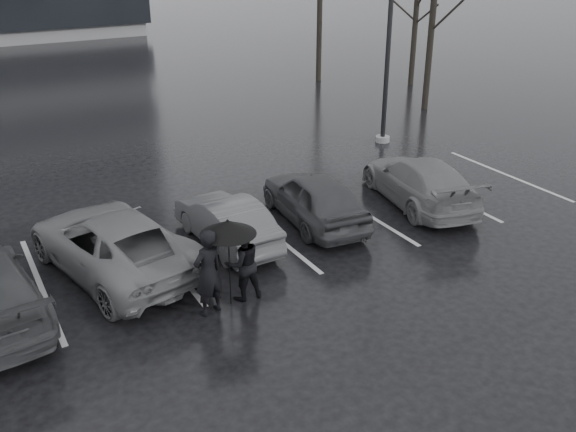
{
  "coord_description": "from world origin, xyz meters",
  "views": [
    {
      "loc": [
        -6.19,
        -10.57,
        7.09
      ],
      "look_at": [
        0.29,
        1.0,
        1.1
      ],
      "focal_mm": 40.0,
      "sensor_mm": 36.0,
      "label": 1
    }
  ],
  "objects_px": {
    "car_west_a": "(226,221)",
    "pedestrian_left": "(208,273)",
    "tree_ne": "(416,10)",
    "pedestrian_right": "(243,263)",
    "car_east": "(419,181)",
    "lamp_post": "(390,20)",
    "tree_east": "(433,11)",
    "car_west_b": "(113,242)",
    "car_main": "(314,198)"
  },
  "relations": [
    {
      "from": "car_east",
      "to": "pedestrian_right",
      "type": "distance_m",
      "value": 6.84
    },
    {
      "from": "car_main",
      "to": "pedestrian_left",
      "type": "height_order",
      "value": "pedestrian_left"
    },
    {
      "from": "pedestrian_left",
      "to": "pedestrian_right",
      "type": "distance_m",
      "value": 0.87
    },
    {
      "from": "car_main",
      "to": "pedestrian_left",
      "type": "xyz_separation_m",
      "value": [
        -4.11,
        -2.74,
        0.24
      ]
    },
    {
      "from": "pedestrian_right",
      "to": "tree_east",
      "type": "height_order",
      "value": "tree_east"
    },
    {
      "from": "car_west_b",
      "to": "tree_east",
      "type": "height_order",
      "value": "tree_east"
    },
    {
      "from": "pedestrian_right",
      "to": "tree_ne",
      "type": "distance_m",
      "value": 21.35
    },
    {
      "from": "tree_east",
      "to": "car_east",
      "type": "bearing_deg",
      "value": -131.28
    },
    {
      "from": "car_west_a",
      "to": "car_east",
      "type": "distance_m",
      "value": 5.74
    },
    {
      "from": "car_main",
      "to": "tree_east",
      "type": "relative_size",
      "value": 0.49
    },
    {
      "from": "car_main",
      "to": "car_west_a",
      "type": "xyz_separation_m",
      "value": [
        -2.53,
        -0.05,
        -0.08
      ]
    },
    {
      "from": "lamp_post",
      "to": "tree_east",
      "type": "xyz_separation_m",
      "value": [
        4.34,
        2.82,
        -0.24
      ]
    },
    {
      "from": "car_west_b",
      "to": "car_east",
      "type": "distance_m",
      "value": 8.48
    },
    {
      "from": "car_west_b",
      "to": "lamp_post",
      "type": "relative_size",
      "value": 0.54
    },
    {
      "from": "car_west_a",
      "to": "tree_ne",
      "type": "height_order",
      "value": "tree_ne"
    },
    {
      "from": "car_west_a",
      "to": "tree_east",
      "type": "xyz_separation_m",
      "value": [
        12.62,
        7.54,
        3.4
      ]
    },
    {
      "from": "car_main",
      "to": "tree_east",
      "type": "bearing_deg",
      "value": -138.1
    },
    {
      "from": "pedestrian_right",
      "to": "tree_ne",
      "type": "bearing_deg",
      "value": -137.95
    },
    {
      "from": "pedestrian_right",
      "to": "tree_ne",
      "type": "xyz_separation_m",
      "value": [
        15.86,
        14.04,
        2.69
      ]
    },
    {
      "from": "car_east",
      "to": "tree_ne",
      "type": "distance_m",
      "value": 15.38
    },
    {
      "from": "car_east",
      "to": "lamp_post",
      "type": "bearing_deg",
      "value": -105.21
    },
    {
      "from": "car_east",
      "to": "lamp_post",
      "type": "xyz_separation_m",
      "value": [
        2.54,
        5.02,
        3.59
      ]
    },
    {
      "from": "car_west_a",
      "to": "tree_east",
      "type": "relative_size",
      "value": 0.45
    },
    {
      "from": "pedestrian_right",
      "to": "tree_east",
      "type": "relative_size",
      "value": 0.2
    },
    {
      "from": "car_main",
      "to": "car_east",
      "type": "height_order",
      "value": "car_main"
    },
    {
      "from": "tree_ne",
      "to": "tree_east",
      "type": "bearing_deg",
      "value": -122.01
    },
    {
      "from": "pedestrian_right",
      "to": "tree_east",
      "type": "distance_m",
      "value": 17.01
    },
    {
      "from": "car_east",
      "to": "pedestrian_left",
      "type": "bearing_deg",
      "value": 29.72
    },
    {
      "from": "car_east",
      "to": "car_west_b",
      "type": "bearing_deg",
      "value": 9.78
    },
    {
      "from": "pedestrian_left",
      "to": "lamp_post",
      "type": "relative_size",
      "value": 0.2
    },
    {
      "from": "car_west_a",
      "to": "lamp_post",
      "type": "bearing_deg",
      "value": -153.15
    },
    {
      "from": "car_west_b",
      "to": "lamp_post",
      "type": "distance_m",
      "value": 12.51
    },
    {
      "from": "car_west_a",
      "to": "tree_ne",
      "type": "bearing_deg",
      "value": -145.5
    },
    {
      "from": "tree_east",
      "to": "lamp_post",
      "type": "bearing_deg",
      "value": -146.99
    },
    {
      "from": "car_west_a",
      "to": "car_west_b",
      "type": "xyz_separation_m",
      "value": [
        -2.75,
        -0.02,
        0.1
      ]
    },
    {
      "from": "car_west_a",
      "to": "pedestrian_left",
      "type": "relative_size",
      "value": 1.98
    },
    {
      "from": "car_west_b",
      "to": "pedestrian_left",
      "type": "xyz_separation_m",
      "value": [
        1.17,
        -2.66,
        0.22
      ]
    },
    {
      "from": "pedestrian_left",
      "to": "tree_ne",
      "type": "xyz_separation_m",
      "value": [
        16.7,
        14.23,
        2.59
      ]
    },
    {
      "from": "car_west_a",
      "to": "car_east",
      "type": "bearing_deg",
      "value": 174.14
    },
    {
      "from": "car_west_b",
      "to": "pedestrian_right",
      "type": "distance_m",
      "value": 3.18
    },
    {
      "from": "car_west_b",
      "to": "pedestrian_right",
      "type": "bearing_deg",
      "value": 116.56
    },
    {
      "from": "car_main",
      "to": "pedestrian_right",
      "type": "distance_m",
      "value": 4.14
    },
    {
      "from": "car_west_b",
      "to": "tree_ne",
      "type": "relative_size",
      "value": 0.72
    },
    {
      "from": "car_east",
      "to": "car_main",
      "type": "bearing_deg",
      "value": 5.42
    },
    {
      "from": "car_east",
      "to": "tree_ne",
      "type": "height_order",
      "value": "tree_ne"
    },
    {
      "from": "car_main",
      "to": "car_east",
      "type": "bearing_deg",
      "value": 179.06
    },
    {
      "from": "lamp_post",
      "to": "pedestrian_right",
      "type": "bearing_deg",
      "value": -141.33
    },
    {
      "from": "tree_ne",
      "to": "car_east",
      "type": "bearing_deg",
      "value": -128.4
    },
    {
      "from": "car_west_b",
      "to": "car_west_a",
      "type": "bearing_deg",
      "value": 167.95
    },
    {
      "from": "pedestrian_left",
      "to": "tree_ne",
      "type": "relative_size",
      "value": 0.26
    }
  ]
}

